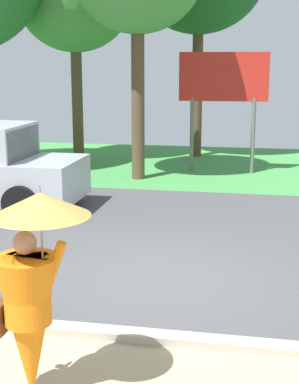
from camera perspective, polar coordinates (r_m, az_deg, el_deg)
ground_plane at (r=11.52m, az=3.43°, el=-3.53°), size 40.00×22.00×0.20m
monk_pedestrian at (r=5.49m, az=-11.83°, el=-10.27°), size 1.03×0.91×2.13m
roadside_billboard at (r=16.91m, az=7.43°, el=10.54°), size 2.60×0.12×3.50m
tree_left_far at (r=19.19m, az=-7.54°, el=18.56°), size 3.66×3.66×6.84m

